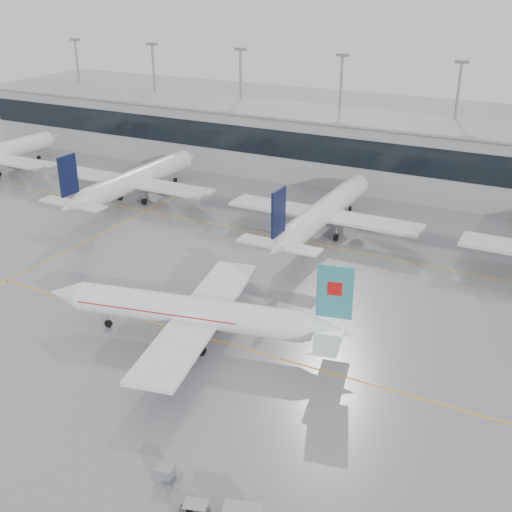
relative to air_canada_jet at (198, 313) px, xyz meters
The scene contains 12 objects.
ground 3.48m from the air_canada_jet, 78.91° to the left, with size 320.00×320.00×0.00m, color gray.
taxi_line_main 3.47m from the air_canada_jet, 78.91° to the left, with size 120.00×0.25×0.01m, color gold.
taxi_line_north 31.06m from the air_canada_jet, 89.68° to the left, with size 120.00×0.25×0.01m, color gold.
taxi_line_cross 33.96m from the air_canada_jet, 151.98° to the left, with size 0.25×60.00×0.01m, color gold.
terminal 62.93m from the air_canada_jet, 89.84° to the left, with size 180.00×15.00×12.00m, color #969699.
terminal_glass 55.48m from the air_canada_jet, 89.82° to the left, with size 180.00×0.20×5.00m, color black.
terminal_roof 63.49m from the air_canada_jet, 89.84° to the left, with size 182.00×16.00×0.40m, color gray.
light_masts 69.59m from the air_canada_jet, 89.86° to the left, with size 156.40×1.00×22.60m.
air_canada_jet is the anchor object (origin of this frame).
parked_jet_b 49.07m from the air_canada_jet, 135.22° to the left, with size 29.64×36.96×11.72m.
parked_jet_c 34.57m from the air_canada_jet, 89.72° to the left, with size 29.64×36.96×11.72m.
gse_unit 20.98m from the air_canada_jet, 64.78° to the right, with size 1.31×1.22×1.31m, color gray.
Camera 1 is at (32.98, -50.75, 36.25)m, focal length 45.00 mm.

